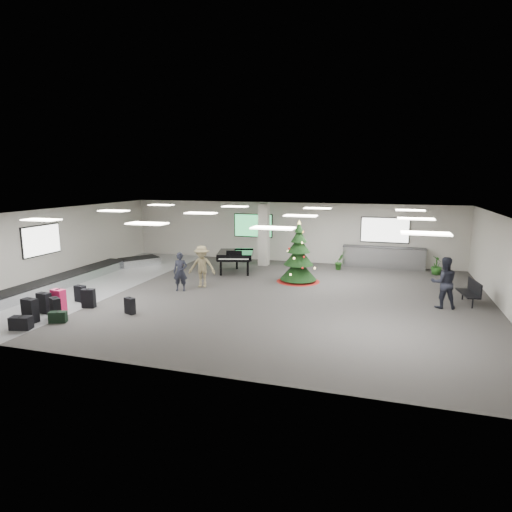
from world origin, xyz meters
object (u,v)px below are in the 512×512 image
(traveler_a, at_px, (180,272))
(potted_plant_right, at_px, (437,265))
(traveler_bench, at_px, (444,283))
(potted_plant_left, at_px, (339,262))
(service_counter, at_px, (383,257))
(pink_suitcase, at_px, (59,300))
(bench, at_px, (471,291))
(traveler_b, at_px, (202,266))
(baggage_carousel, at_px, (81,276))
(christmas_tree, at_px, (298,261))
(grand_piano, at_px, (235,255))

(traveler_a, distance_m, potted_plant_right, 11.96)
(traveler_bench, relative_size, potted_plant_left, 2.28)
(service_counter, bearing_deg, pink_suitcase, -134.84)
(bench, bearing_deg, traveler_b, 175.15)
(bench, height_order, potted_plant_left, bench)
(bench, bearing_deg, traveler_bench, -150.49)
(baggage_carousel, distance_m, bench, 15.99)
(traveler_bench, distance_m, potted_plant_right, 5.62)
(service_counter, bearing_deg, baggage_carousel, -152.33)
(service_counter, xyz_separation_m, potted_plant_right, (2.43, -0.81, -0.11))
(traveler_a, distance_m, traveler_b, 1.00)
(baggage_carousel, xyz_separation_m, service_counter, (12.84, 6.73, 0.33))
(baggage_carousel, bearing_deg, potted_plant_left, 27.70)
(service_counter, height_order, pink_suitcase, service_counter)
(pink_suitcase, height_order, traveler_a, traveler_a)
(christmas_tree, xyz_separation_m, potted_plant_left, (1.47, 2.97, -0.53))
(traveler_a, bearing_deg, baggage_carousel, 162.89)
(grand_piano, height_order, bench, grand_piano)
(service_counter, relative_size, potted_plant_left, 5.06)
(christmas_tree, relative_size, grand_piano, 1.13)
(pink_suitcase, relative_size, christmas_tree, 0.29)
(pink_suitcase, relative_size, traveler_b, 0.45)
(baggage_carousel, xyz_separation_m, traveler_bench, (14.92, 0.33, 0.70))
(baggage_carousel, bearing_deg, bench, 4.03)
(christmas_tree, bearing_deg, potted_plant_right, 28.40)
(pink_suitcase, bearing_deg, traveler_a, 62.76)
(service_counter, relative_size, bench, 2.83)
(traveler_a, bearing_deg, service_counter, 27.77)
(bench, bearing_deg, potted_plant_left, 130.89)
(pink_suitcase, xyz_separation_m, potted_plant_right, (13.02, 9.83, 0.05))
(christmas_tree, distance_m, potted_plant_right, 6.82)
(pink_suitcase, bearing_deg, potted_plant_left, 58.49)
(bench, distance_m, traveler_a, 11.00)
(grand_piano, xyz_separation_m, bench, (9.91, -2.44, -0.36))
(grand_piano, distance_m, traveler_bench, 9.45)
(traveler_a, bearing_deg, grand_piano, 61.34)
(traveler_bench, xyz_separation_m, potted_plant_right, (0.35, 5.58, -0.47))
(baggage_carousel, relative_size, potted_plant_right, 11.10)
(grand_piano, height_order, potted_plant_right, grand_piano)
(service_counter, distance_m, traveler_bench, 6.74)
(grand_piano, relative_size, bench, 1.69)
(baggage_carousel, distance_m, christmas_tree, 9.69)
(pink_suitcase, height_order, grand_piano, grand_piano)
(service_counter, xyz_separation_m, traveler_a, (-7.80, -7.00, 0.24))
(baggage_carousel, relative_size, bench, 6.78)
(grand_piano, bearing_deg, baggage_carousel, -164.14)
(christmas_tree, xyz_separation_m, potted_plant_right, (5.99, 3.24, -0.49))
(baggage_carousel, relative_size, traveler_bench, 5.32)
(baggage_carousel, distance_m, service_counter, 14.50)
(bench, bearing_deg, pink_suitcase, -167.84)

